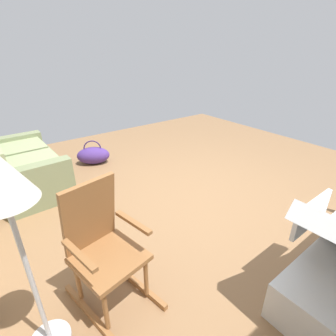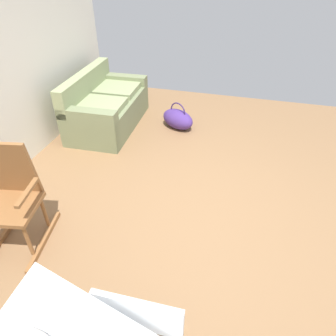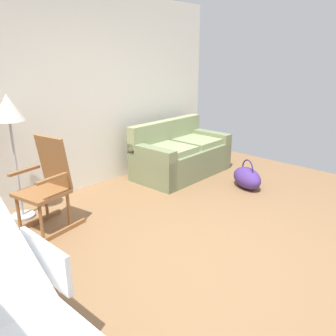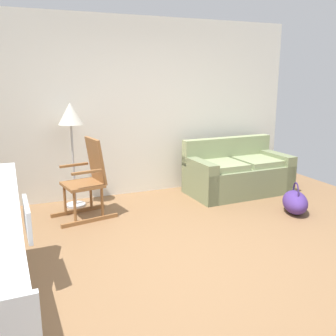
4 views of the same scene
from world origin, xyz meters
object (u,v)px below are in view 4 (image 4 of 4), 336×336
couch (237,174)px  rocking_chair (88,180)px  duffel_bag (295,202)px  floor_lamp (71,121)px

couch → rocking_chair: size_ratio=1.55×
duffel_bag → floor_lamp: bearing=152.2°
couch → duffel_bag: size_ratio=2.53×
floor_lamp → duffel_bag: size_ratio=2.30×
floor_lamp → duffel_bag: bearing=-27.8°
couch → duffel_bag: bearing=-79.1°
rocking_chair → couch: bearing=4.2°
couch → rocking_chair: rocking_chair is taller
duffel_bag → rocking_chair: bearing=160.3°
rocking_chair → floor_lamp: (-0.10, 0.50, 0.72)m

